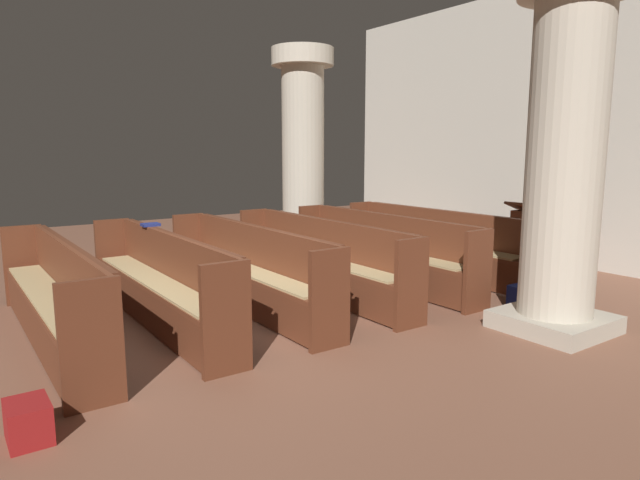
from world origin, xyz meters
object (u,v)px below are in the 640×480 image
(hymn_book, at_px, (151,225))
(kneeler_box_red, at_px, (28,422))
(pew_row_4, at_px, (159,277))
(pillar_aisle_side, at_px, (566,149))
(pew_row_2, at_px, (319,256))
(pillar_far_side, at_px, (303,149))
(pew_row_1, at_px, (381,248))
(pew_row_3, at_px, (246,266))
(pew_row_5, at_px, (52,291))
(lectern, at_px, (522,243))
(pew_row_0, at_px, (433,241))
(kneeler_box_navy, at_px, (530,298))

(hymn_book, relative_size, kneeler_box_red, 0.59)
(pew_row_4, xyz_separation_m, pillar_aisle_side, (2.59, 3.25, 1.36))
(pew_row_2, xyz_separation_m, pillar_far_side, (-2.54, 1.43, 1.36))
(pew_row_1, relative_size, hymn_book, 17.29)
(pew_row_3, distance_m, pillar_aisle_side, 3.66)
(pew_row_5, bearing_deg, kneeler_box_red, -14.08)
(pew_row_3, bearing_deg, pillar_aisle_side, 40.44)
(pew_row_4, relative_size, pillar_aisle_side, 0.97)
(lectern, bearing_deg, pew_row_4, -97.75)
(lectern, bearing_deg, pew_row_1, -108.29)
(pew_row_0, bearing_deg, hymn_book, -100.85)
(pew_row_3, relative_size, pillar_far_side, 0.97)
(pew_row_3, distance_m, pillar_far_side, 3.80)
(pillar_far_side, height_order, hymn_book, pillar_far_side)
(kneeler_box_navy, bearing_deg, kneeler_box_red, -90.83)
(pew_row_2, distance_m, kneeler_box_navy, 2.59)
(hymn_book, bearing_deg, kneeler_box_red, -32.52)
(pew_row_4, relative_size, hymn_book, 17.29)
(pew_row_3, relative_size, pew_row_5, 1.00)
(pew_row_5, relative_size, kneeler_box_navy, 8.08)
(pew_row_3, distance_m, pew_row_4, 1.05)
(pillar_far_side, height_order, kneeler_box_red, pillar_far_side)
(pew_row_5, relative_size, pillar_aisle_side, 0.97)
(pew_row_1, xyz_separation_m, pillar_far_side, (-2.54, 0.38, 1.36))
(lectern, bearing_deg, kneeler_box_navy, -52.24)
(pillar_far_side, bearing_deg, hymn_book, -62.08)
(pillar_aisle_side, xyz_separation_m, kneeler_box_red, (-0.66, -4.79, -1.73))
(pillar_aisle_side, distance_m, lectern, 3.13)
(pew_row_2, bearing_deg, hymn_book, -111.90)
(pew_row_1, xyz_separation_m, pew_row_3, (0.00, -2.10, 0.00))
(pew_row_4, xyz_separation_m, hymn_book, (-0.77, 0.19, 0.47))
(pew_row_2, bearing_deg, kneeler_box_navy, 38.62)
(pew_row_5, bearing_deg, pillar_far_side, 119.01)
(pew_row_4, bearing_deg, pew_row_5, -90.00)
(pew_row_0, height_order, pillar_aisle_side, pillar_aisle_side)
(pew_row_5, xyz_separation_m, pillar_far_side, (-2.54, 4.58, 1.36))
(pew_row_2, distance_m, pew_row_4, 2.10)
(pew_row_1, xyz_separation_m, pillar_aisle_side, (2.59, 0.11, 1.36))
(pew_row_0, distance_m, hymn_book, 4.11)
(pew_row_4, distance_m, pillar_far_side, 4.55)
(pew_row_1, relative_size, lectern, 3.19)
(pew_row_5, height_order, pillar_far_side, pillar_far_side)
(pew_row_1, relative_size, kneeler_box_navy, 8.08)
(pew_row_0, bearing_deg, kneeler_box_red, -71.38)
(pew_row_0, bearing_deg, pew_row_2, -90.00)
(pew_row_5, bearing_deg, pew_row_4, 90.00)
(pew_row_2, bearing_deg, lectern, 77.38)
(pew_row_5, bearing_deg, pew_row_3, 90.00)
(pew_row_2, height_order, pew_row_4, same)
(pew_row_4, bearing_deg, pillar_aisle_side, 51.51)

